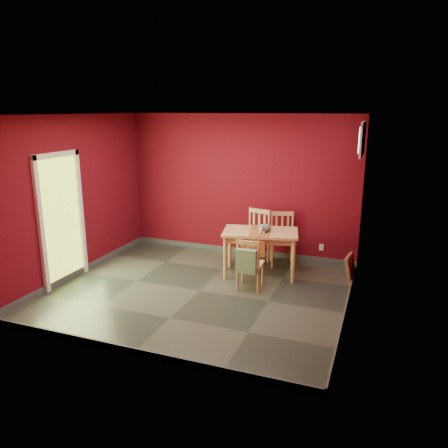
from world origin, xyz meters
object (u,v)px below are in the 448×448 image
(chair_far_left, at_px, (255,236))
(tote_bag, at_px, (246,261))
(dining_table, at_px, (260,237))
(chair_near, at_px, (250,263))
(cat, at_px, (264,227))
(picture_frame, at_px, (350,269))
(chair_far_right, at_px, (282,238))

(chair_far_left, distance_m, tote_bag, 1.42)
(dining_table, distance_m, chair_far_left, 0.62)
(chair_near, relative_size, cat, 2.31)
(dining_table, xyz_separation_m, chair_near, (0.02, -0.65, -0.26))
(chair_far_left, bearing_deg, cat, -59.95)
(chair_near, bearing_deg, picture_frame, 30.54)
(cat, bearing_deg, chair_far_right, 77.79)
(chair_far_left, height_order, chair_near, chair_far_left)
(picture_frame, bearing_deg, chair_near, -149.46)
(chair_far_left, height_order, chair_far_right, chair_far_left)
(dining_table, relative_size, tote_bag, 3.09)
(chair_far_left, xyz_separation_m, cat, (0.33, -0.56, 0.36))
(tote_bag, bearing_deg, chair_near, 92.43)
(chair_far_right, distance_m, tote_bag, 1.54)
(chair_far_right, xyz_separation_m, picture_frame, (1.26, -0.45, -0.27))
(chair_far_right, xyz_separation_m, cat, (-0.16, -0.69, 0.38))
(dining_table, xyz_separation_m, chair_far_right, (0.23, 0.67, -0.19))
(chair_far_right, relative_size, tote_bag, 2.16)
(chair_far_left, distance_m, cat, 0.74)
(tote_bag, xyz_separation_m, picture_frame, (1.47, 1.08, -0.30))
(chair_far_right, bearing_deg, picture_frame, -19.59)
(chair_far_right, bearing_deg, chair_near, -99.33)
(chair_far_right, xyz_separation_m, tote_bag, (-0.21, -1.52, 0.04))
(dining_table, xyz_separation_m, tote_bag, (0.02, -0.85, -0.15))
(tote_bag, xyz_separation_m, cat, (0.05, 0.83, 0.34))
(dining_table, distance_m, cat, 0.20)
(chair_far_left, height_order, picture_frame, chair_far_left)
(chair_near, relative_size, tote_bag, 1.88)
(chair_far_left, xyz_separation_m, picture_frame, (1.74, -0.32, -0.29))
(dining_table, xyz_separation_m, chair_far_left, (-0.25, 0.54, -0.17))
(chair_far_left, relative_size, picture_frame, 2.17)
(tote_bag, bearing_deg, cat, 86.70)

